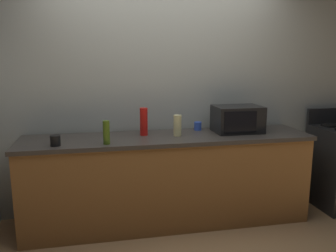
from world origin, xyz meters
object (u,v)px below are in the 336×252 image
object	(u,v)px
microwave	(237,119)
mug_blue	(198,126)
bottle_vinegar	(177,126)
mug_black	(55,141)
bottle_hot_sauce	(144,122)
bottle_olive_oil	(106,132)

from	to	relation	value
microwave	mug_blue	xyz separation A→B (m)	(-0.37, 0.17, -0.09)
bottle_vinegar	mug_black	xyz separation A→B (m)	(-1.13, -0.17, -0.06)
microwave	bottle_hot_sauce	xyz separation A→B (m)	(-0.97, 0.04, 0.00)
microwave	bottle_olive_oil	world-z (taller)	microwave
bottle_hot_sauce	mug_black	bearing A→B (deg)	-161.61
mug_black	bottle_olive_oil	bearing A→B (deg)	-3.03
bottle_hot_sauce	microwave	bearing A→B (deg)	-2.18
bottle_olive_oil	mug_blue	xyz separation A→B (m)	(0.96, 0.42, -0.06)
bottle_olive_oil	mug_black	xyz separation A→B (m)	(-0.44, 0.02, -0.06)
bottle_vinegar	mug_blue	xyz separation A→B (m)	(0.27, 0.22, -0.06)
mug_black	bottle_hot_sauce	bearing A→B (deg)	18.39
mug_black	mug_blue	xyz separation A→B (m)	(1.40, 0.40, -0.00)
bottle_olive_oil	bottle_vinegar	world-z (taller)	bottle_olive_oil
microwave	bottle_hot_sauce	world-z (taller)	bottle_hot_sauce
mug_blue	mug_black	bearing A→B (deg)	-164.13
bottle_hot_sauce	mug_black	xyz separation A→B (m)	(-0.81, -0.27, -0.09)
bottle_olive_oil	bottle_vinegar	xyz separation A→B (m)	(0.69, 0.20, -0.00)
bottle_olive_oil	mug_black	size ratio (longest dim) A/B	2.27
bottle_olive_oil	mug_blue	size ratio (longest dim) A/B	2.40
microwave	mug_blue	world-z (taller)	microwave
mug_black	mug_blue	bearing A→B (deg)	15.87
bottle_olive_oil	bottle_hot_sauce	xyz separation A→B (m)	(0.37, 0.29, 0.03)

